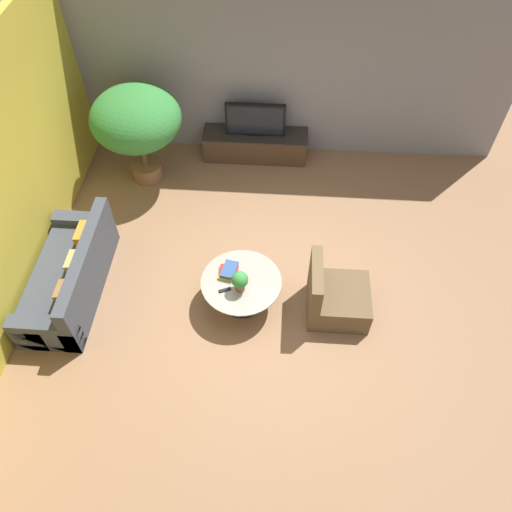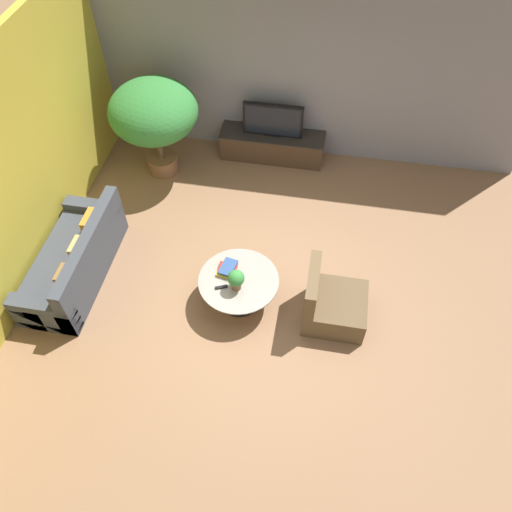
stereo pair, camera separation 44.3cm
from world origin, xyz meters
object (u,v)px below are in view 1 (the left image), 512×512
object	(u,v)px
coffee_table	(242,287)
couch_by_wall	(71,276)
potted_plant_tabletop	(240,281)
media_console	(255,145)
television	(255,120)
armchair_wicker	(334,297)
potted_palm_tall	(136,120)

from	to	relation	value
coffee_table	couch_by_wall	xyz separation A→B (m)	(-2.32, 0.04, -0.03)
coffee_table	potted_plant_tabletop	size ratio (longest dim) A/B	3.40
media_console	potted_plant_tabletop	bearing A→B (deg)	-89.61
television	couch_by_wall	bearing A→B (deg)	-127.44
armchair_wicker	potted_palm_tall	world-z (taller)	potted_palm_tall
television	couch_by_wall	size ratio (longest dim) A/B	0.50
coffee_table	potted_plant_tabletop	xyz separation A→B (m)	(-0.00, -0.13, 0.32)
media_console	television	bearing A→B (deg)	-90.00
media_console	television	xyz separation A→B (m)	(0.00, -0.00, 0.51)
coffee_table	potted_palm_tall	xyz separation A→B (m)	(-1.79, 2.39, 0.81)
potted_plant_tabletop	coffee_table	bearing A→B (deg)	88.64
potted_palm_tall	potted_plant_tabletop	size ratio (longest dim) A/B	5.17
couch_by_wall	television	bearing A→B (deg)	142.56
television	armchair_wicker	distance (m)	3.37
television	potted_plant_tabletop	bearing A→B (deg)	-89.61
media_console	armchair_wicker	distance (m)	3.34
couch_by_wall	potted_palm_tall	bearing A→B (deg)	167.20
coffee_table	armchair_wicker	xyz separation A→B (m)	(1.23, -0.05, -0.04)
television	potted_palm_tall	bearing A→B (deg)	-159.82
couch_by_wall	potted_plant_tabletop	xyz separation A→B (m)	(2.32, -0.17, 0.35)
media_console	potted_palm_tall	distance (m)	2.07
media_console	coffee_table	world-z (taller)	media_console
couch_by_wall	armchair_wicker	distance (m)	3.55
media_console	coffee_table	size ratio (longest dim) A/B	1.66
media_console	armchair_wicker	xyz separation A→B (m)	(1.25, -3.09, 0.02)
coffee_table	potted_palm_tall	distance (m)	3.10
coffee_table	potted_palm_tall	size ratio (longest dim) A/B	0.66
media_console	potted_palm_tall	world-z (taller)	potted_palm_tall
potted_palm_tall	potted_plant_tabletop	world-z (taller)	potted_palm_tall
television	armchair_wicker	bearing A→B (deg)	-67.93
armchair_wicker	potted_palm_tall	size ratio (longest dim) A/B	0.53
coffee_table	armchair_wicker	distance (m)	1.23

